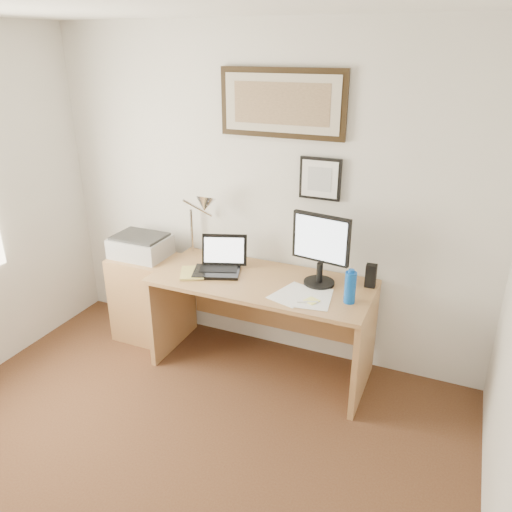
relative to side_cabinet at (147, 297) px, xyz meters
The scene contains 17 objects.
wall_back 1.32m from the side_cabinet, 19.18° to the left, with size 3.50×0.02×2.50m, color silver.
side_cabinet is the anchor object (origin of this frame).
water_bottle 1.80m from the side_cabinet, ahead, with size 0.08×0.08×0.22m, color #0D4DB1.
bottle_cap 1.84m from the side_cabinet, ahead, with size 0.04×0.04×0.02m, color #0D4DB1.
speaker 1.88m from the side_cabinet, ahead, with size 0.07×0.06×0.17m, color black.
paper_sheet_a 1.42m from the side_cabinet, ahead, with size 0.23×0.33×0.00m, color white.
paper_sheet_b 1.56m from the side_cabinet, ahead, with size 0.23×0.33×0.00m, color white.
sticky_pad 1.57m from the side_cabinet, ahead, with size 0.08×0.08×0.01m, color #FEFF78.
marker_pen 1.55m from the side_cabinet, ahead, with size 0.02×0.02×0.14m, color silver.
book 0.65m from the side_cabinet, 22.57° to the right, with size 0.17×0.24×0.02m, color #CCBB60.
desk 1.08m from the side_cabinet, ahead, with size 1.60×0.70×0.75m.
laptop 0.84m from the side_cabinet, ahead, with size 0.40×0.40×0.26m.
lcd_monitor 1.62m from the side_cabinet, ahead, with size 0.42×0.22×0.52m.
printer 0.45m from the side_cabinet, 141.96° to the left, with size 0.44×0.34×0.18m.
desk_lamp 0.98m from the side_cabinet, 14.38° to the left, with size 0.29×0.27×0.53m.
picture_large 1.93m from the side_cabinet, 15.25° to the left, with size 0.92×0.04×0.47m.
picture_small 1.77m from the side_cabinet, 12.05° to the left, with size 0.30×0.03×0.30m.
Camera 1 is at (1.41, -1.38, 2.31)m, focal length 35.00 mm.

